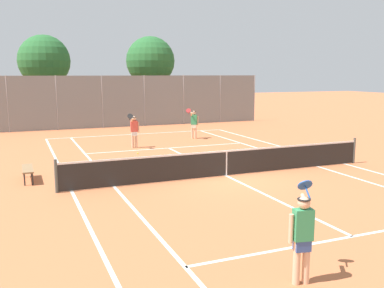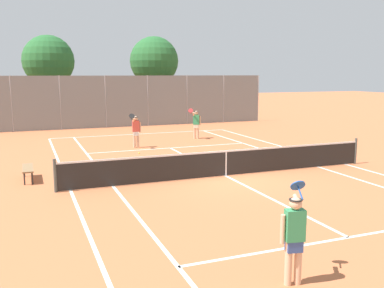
{
  "view_description": "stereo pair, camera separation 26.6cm",
  "coord_description": "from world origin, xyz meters",
  "px_view_note": "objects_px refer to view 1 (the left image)",
  "views": [
    {
      "loc": [
        -6.96,
        -13.63,
        3.69
      ],
      "look_at": [
        -0.74,
        1.5,
        1.0
      ],
      "focal_mm": 40.0,
      "sensor_mm": 36.0,
      "label": 1
    },
    {
      "loc": [
        -6.72,
        -13.73,
        3.69
      ],
      "look_at": [
        -0.74,
        1.5,
        1.0
      ],
      "focal_mm": 40.0,
      "sensor_mm": 36.0,
      "label": 2
    }
  ],
  "objects_px": {
    "player_near_side": "(302,234)",
    "courtside_bench": "(28,169)",
    "player_far_right": "(194,123)",
    "tennis_net": "(226,162)",
    "loose_tennis_ball_1": "(138,153)",
    "tree_behind_left": "(44,62)",
    "tree_behind_right": "(151,62)",
    "player_far_left": "(134,130)",
    "loose_tennis_ball_0": "(301,161)"
  },
  "relations": [
    {
      "from": "player_near_side",
      "to": "loose_tennis_ball_1",
      "type": "relative_size",
      "value": 26.88
    },
    {
      "from": "tennis_net",
      "to": "tree_behind_right",
      "type": "xyz_separation_m",
      "value": [
        2.96,
        18.99,
        4.08
      ]
    },
    {
      "from": "tennis_net",
      "to": "player_far_right",
      "type": "bearing_deg",
      "value": 74.85
    },
    {
      "from": "loose_tennis_ball_1",
      "to": "tree_behind_right",
      "type": "relative_size",
      "value": 0.01
    },
    {
      "from": "player_near_side",
      "to": "player_far_left",
      "type": "distance_m",
      "value": 14.91
    },
    {
      "from": "loose_tennis_ball_0",
      "to": "courtside_bench",
      "type": "distance_m",
      "value": 10.86
    },
    {
      "from": "loose_tennis_ball_0",
      "to": "tree_behind_right",
      "type": "bearing_deg",
      "value": 93.57
    },
    {
      "from": "player_far_left",
      "to": "courtside_bench",
      "type": "relative_size",
      "value": 1.18
    },
    {
      "from": "tree_behind_left",
      "to": "player_far_right",
      "type": "bearing_deg",
      "value": -56.17
    },
    {
      "from": "player_far_left",
      "to": "tree_behind_left",
      "type": "relative_size",
      "value": 0.27
    },
    {
      "from": "player_far_left",
      "to": "player_far_right",
      "type": "bearing_deg",
      "value": 23.68
    },
    {
      "from": "player_far_left",
      "to": "tree_behind_left",
      "type": "height_order",
      "value": "tree_behind_left"
    },
    {
      "from": "player_far_left",
      "to": "loose_tennis_ball_1",
      "type": "height_order",
      "value": "player_far_left"
    },
    {
      "from": "loose_tennis_ball_0",
      "to": "player_near_side",
      "type": "bearing_deg",
      "value": -126.49
    },
    {
      "from": "player_far_right",
      "to": "tree_behind_left",
      "type": "bearing_deg",
      "value": 123.83
    },
    {
      "from": "player_near_side",
      "to": "courtside_bench",
      "type": "xyz_separation_m",
      "value": [
        -4.27,
        9.73,
        -0.52
      ]
    },
    {
      "from": "player_near_side",
      "to": "tree_behind_right",
      "type": "xyz_separation_m",
      "value": [
        5.42,
        26.77,
        3.66
      ]
    },
    {
      "from": "loose_tennis_ball_0",
      "to": "player_far_left",
      "type": "bearing_deg",
      "value": 133.08
    },
    {
      "from": "player_near_side",
      "to": "tree_behind_left",
      "type": "distance_m",
      "value": 27.85
    },
    {
      "from": "player_near_side",
      "to": "courtside_bench",
      "type": "distance_m",
      "value": 10.64
    },
    {
      "from": "player_far_left",
      "to": "tree_behind_right",
      "type": "height_order",
      "value": "tree_behind_right"
    },
    {
      "from": "player_near_side",
      "to": "player_far_left",
      "type": "height_order",
      "value": "same"
    },
    {
      "from": "tree_behind_right",
      "to": "tennis_net",
      "type": "bearing_deg",
      "value": -98.85
    },
    {
      "from": "courtside_bench",
      "to": "tree_behind_right",
      "type": "distance_m",
      "value": 20.04
    },
    {
      "from": "loose_tennis_ball_1",
      "to": "courtside_bench",
      "type": "bearing_deg",
      "value": -144.5
    },
    {
      "from": "player_near_side",
      "to": "player_far_left",
      "type": "xyz_separation_m",
      "value": [
        0.89,
        14.89,
        0.0
      ]
    },
    {
      "from": "loose_tennis_ball_0",
      "to": "tree_behind_left",
      "type": "bearing_deg",
      "value": 115.68
    },
    {
      "from": "loose_tennis_ball_1",
      "to": "tree_behind_left",
      "type": "xyz_separation_m",
      "value": [
        -3.04,
        14.3,
        4.52
      ]
    },
    {
      "from": "player_far_right",
      "to": "tennis_net",
      "type": "bearing_deg",
      "value": -105.15
    },
    {
      "from": "player_far_right",
      "to": "player_far_left",
      "type": "bearing_deg",
      "value": -156.32
    },
    {
      "from": "loose_tennis_ball_1",
      "to": "tree_behind_right",
      "type": "xyz_separation_m",
      "value": [
        4.81,
        13.55,
        4.55
      ]
    },
    {
      "from": "loose_tennis_ball_0",
      "to": "courtside_bench",
      "type": "relative_size",
      "value": 0.04
    },
    {
      "from": "tennis_net",
      "to": "loose_tennis_ball_1",
      "type": "distance_m",
      "value": 5.77
    },
    {
      "from": "player_far_left",
      "to": "tree_behind_right",
      "type": "bearing_deg",
      "value": 69.13
    },
    {
      "from": "loose_tennis_ball_1",
      "to": "tennis_net",
      "type": "bearing_deg",
      "value": -71.19
    },
    {
      "from": "tennis_net",
      "to": "player_far_left",
      "type": "relative_size",
      "value": 6.76
    },
    {
      "from": "player_near_side",
      "to": "tree_behind_left",
      "type": "relative_size",
      "value": 0.27
    },
    {
      "from": "player_far_left",
      "to": "tree_behind_right",
      "type": "distance_m",
      "value": 13.23
    },
    {
      "from": "player_near_side",
      "to": "tree_behind_left",
      "type": "height_order",
      "value": "tree_behind_left"
    },
    {
      "from": "player_near_side",
      "to": "loose_tennis_ball_1",
      "type": "height_order",
      "value": "player_near_side"
    },
    {
      "from": "player_far_right",
      "to": "loose_tennis_ball_0",
      "type": "xyz_separation_m",
      "value": [
        1.68,
        -7.78,
        -0.89
      ]
    },
    {
      "from": "player_far_right",
      "to": "tree_behind_left",
      "type": "distance_m",
      "value": 13.59
    },
    {
      "from": "player_near_side",
      "to": "loose_tennis_ball_0",
      "type": "relative_size",
      "value": 26.88
    },
    {
      "from": "player_far_right",
      "to": "tree_behind_left",
      "type": "xyz_separation_m",
      "value": [
        -7.29,
        10.88,
        3.62
      ]
    },
    {
      "from": "courtside_bench",
      "to": "tree_behind_left",
      "type": "height_order",
      "value": "tree_behind_left"
    },
    {
      "from": "loose_tennis_ball_0",
      "to": "tree_behind_left",
      "type": "relative_size",
      "value": 0.01
    },
    {
      "from": "tennis_net",
      "to": "courtside_bench",
      "type": "distance_m",
      "value": 7.02
    },
    {
      "from": "player_far_left",
      "to": "tennis_net",
      "type": "bearing_deg",
      "value": -77.55
    },
    {
      "from": "loose_tennis_ball_0",
      "to": "tree_behind_right",
      "type": "height_order",
      "value": "tree_behind_right"
    },
    {
      "from": "courtside_bench",
      "to": "tree_behind_left",
      "type": "xyz_separation_m",
      "value": [
        1.84,
        17.78,
        4.14
      ]
    }
  ]
}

